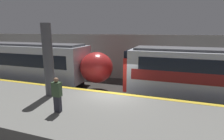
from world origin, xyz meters
name	(u,v)px	position (x,y,z in m)	size (l,w,h in m)	color
ground_plane	(112,109)	(0.00, 0.00, 0.00)	(120.00, 120.00, 0.00)	#33302D
platform	(95,120)	(0.00, -2.44, 0.52)	(40.00, 4.89, 1.05)	slate
station_rear_barrier	(135,58)	(0.00, 6.61, 2.09)	(50.00, 0.15, 4.17)	#9E998E
support_pillar_near	(48,60)	(-3.08, -1.48, 2.96)	(0.52, 0.52, 3.85)	#56565B
train_modern	(18,62)	(-9.64, 2.66, 1.78)	(16.76, 2.84, 3.48)	black
person_waiting	(57,94)	(-1.43, -3.13, 1.85)	(0.38, 0.24, 1.55)	#2D2D38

